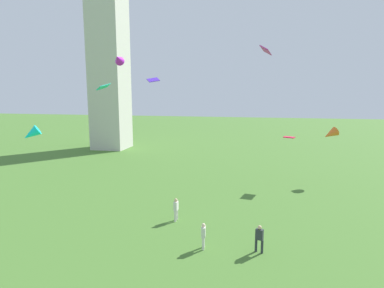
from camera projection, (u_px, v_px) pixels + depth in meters
person_1 at (203, 234)px, 18.81m from camera, size 0.28×0.49×1.57m
person_2 at (259, 237)px, 18.35m from camera, size 0.49×0.37×1.64m
person_5 at (176, 208)px, 22.94m from camera, size 0.29×0.52×1.67m
kite_flying_0 at (330, 134)px, 32.97m from camera, size 1.93×1.59×1.48m
kite_flying_1 at (266, 50)px, 18.92m from camera, size 0.74×1.02×0.57m
kite_flying_3 at (104, 87)px, 35.94m from camera, size 1.44×1.77×0.83m
kite_flying_4 at (289, 137)px, 31.26m from camera, size 1.28×1.62×0.21m
kite_flying_5 at (118, 59)px, 27.03m from camera, size 1.04×1.41×1.05m
kite_flying_6 at (153, 80)px, 25.57m from camera, size 1.08×0.98×0.44m
kite_flying_7 at (31, 134)px, 32.10m from camera, size 2.22×1.98×1.79m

